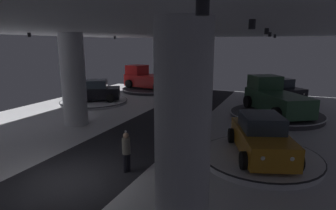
{
  "coord_description": "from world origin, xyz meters",
  "views": [
    {
      "loc": [
        6.97,
        -7.08,
        4.9
      ],
      "look_at": [
        0.83,
        7.4,
        1.4
      ],
      "focal_mm": 29.87,
      "sensor_mm": 36.0,
      "label": 1
    }
  ],
  "objects": [
    {
      "name": "ground",
      "position": [
        0.0,
        0.0,
        -0.02
      ],
      "size": [
        24.0,
        44.0,
        0.06
      ],
      "color": "silver"
    },
    {
      "name": "ceiling_with_spotlights",
      "position": [
        0.0,
        0.0,
        5.55
      ],
      "size": [
        24.0,
        44.0,
        0.39
      ],
      "color": "silver"
    },
    {
      "name": "column_left",
      "position": [
        -4.74,
        6.03,
        2.75
      ],
      "size": [
        1.43,
        1.43,
        5.5
      ],
      "color": "silver",
      "rests_on": "ground"
    },
    {
      "name": "column_right",
      "position": [
        4.69,
        -0.76,
        2.75
      ],
      "size": [
        1.43,
        1.43,
        5.5
      ],
      "color": "#ADADB2",
      "rests_on": "ground"
    },
    {
      "name": "display_platform_far_right",
      "position": [
        6.56,
        12.46,
        0.19
      ],
      "size": [
        6.06,
        6.06,
        0.34
      ],
      "color": "#333338",
      "rests_on": "ground"
    },
    {
      "name": "pickup_truck_far_right",
      "position": [
        6.39,
        12.72,
        1.28
      ],
      "size": [
        4.72,
        5.57,
        2.3
      ],
      "color": "#2D5638",
      "rests_on": "display_platform_far_right"
    },
    {
      "name": "display_platform_far_left",
      "position": [
        -7.55,
        11.43,
        0.14
      ],
      "size": [
        5.47,
        5.47,
        0.24
      ],
      "color": "silver",
      "rests_on": "ground"
    },
    {
      "name": "display_car_far_left",
      "position": [
        -7.52,
        11.44,
        1.01
      ],
      "size": [
        4.54,
        3.67,
        1.71
      ],
      "color": "black",
      "rests_on": "display_platform_far_left"
    },
    {
      "name": "display_platform_deep_left",
      "position": [
        -6.0,
        18.64,
        0.17
      ],
      "size": [
        5.68,
        5.68,
        0.31
      ],
      "color": "#333338",
      "rests_on": "ground"
    },
    {
      "name": "pickup_truck_deep_left",
      "position": [
        -6.32,
        18.71,
        1.25
      ],
      "size": [
        5.62,
        3.53,
        2.3
      ],
      "color": "red",
      "rests_on": "display_platform_deep_left"
    },
    {
      "name": "display_platform_mid_right",
      "position": [
        6.24,
        4.6,
        0.17
      ],
      "size": [
        4.99,
        4.99,
        0.3
      ],
      "color": "silver",
      "rests_on": "ground"
    },
    {
      "name": "display_car_mid_right",
      "position": [
        6.23,
        4.63,
        1.06
      ],
      "size": [
        3.28,
        4.56,
        1.71
      ],
      "color": "#B77519",
      "rests_on": "display_platform_mid_right"
    },
    {
      "name": "display_platform_deep_right",
      "position": [
        6.6,
        17.84,
        0.17
      ],
      "size": [
        5.5,
        5.5,
        0.31
      ],
      "color": "#B7B7BC",
      "rests_on": "ground"
    },
    {
      "name": "display_car_deep_right",
      "position": [
        6.58,
        17.86,
        1.07
      ],
      "size": [
        4.17,
        4.31,
        1.71
      ],
      "color": "black",
      "rests_on": "display_platform_deep_right"
    },
    {
      "name": "visitor_walking_near",
      "position": [
        1.58,
        1.56,
        0.91
      ],
      "size": [
        0.32,
        0.32,
        1.59
      ],
      "color": "black",
      "rests_on": "ground"
    },
    {
      "name": "stanchion_b",
      "position": [
        0.44,
        3.36,
        0.37
      ],
      "size": [
        0.28,
        0.28,
        1.01
      ],
      "color": "#333338",
      "rests_on": "ground"
    }
  ]
}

